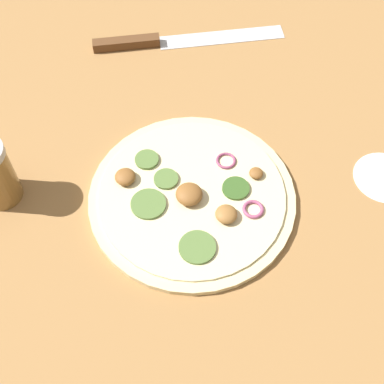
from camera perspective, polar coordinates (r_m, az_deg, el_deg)
ground_plane at (r=0.80m, az=0.00°, el=-0.80°), size 3.00×3.00×0.00m
pizza at (r=0.79m, az=-0.04°, el=-0.52°), size 0.31×0.31×0.03m
knife at (r=1.02m, az=-3.70°, el=15.76°), size 0.28×0.26×0.02m
flour_patch at (r=0.87m, az=19.84°, el=1.49°), size 0.09×0.09×0.00m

